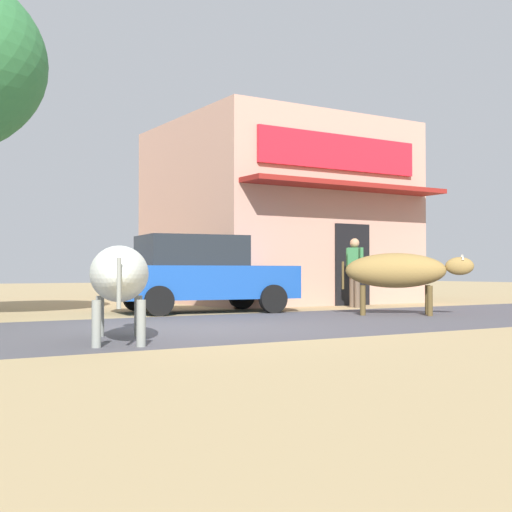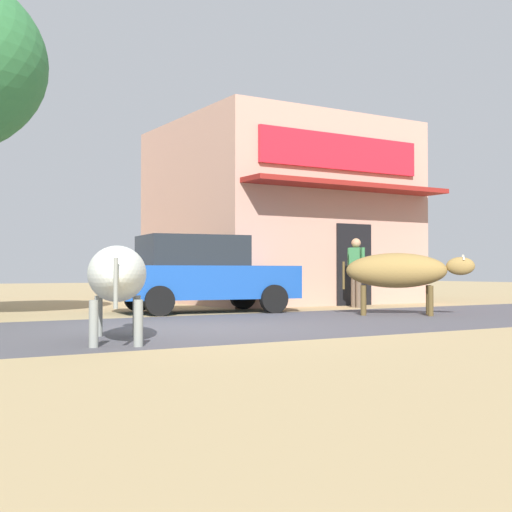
% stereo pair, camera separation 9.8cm
% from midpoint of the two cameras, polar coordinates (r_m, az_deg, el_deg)
% --- Properties ---
extents(ground, '(80.00, 80.00, 0.00)m').
position_cam_midpoint_polar(ground, '(11.19, -5.78, -5.78)').
color(ground, tan).
extents(asphalt_road, '(72.00, 5.21, 0.00)m').
position_cam_midpoint_polar(asphalt_road, '(11.19, -5.78, -5.77)').
color(asphalt_road, '#4B4A50').
rests_on(asphalt_road, ground).
extents(storefront_right_club, '(6.16, 6.70, 5.02)m').
position_cam_midpoint_polar(storefront_right_club, '(20.49, 1.55, 3.35)').
color(storefront_right_club, tan).
rests_on(storefront_right_club, ground).
extents(parked_hatchback_car, '(4.02, 2.29, 1.64)m').
position_cam_midpoint_polar(parked_hatchback_car, '(15.16, -4.74, -1.39)').
color(parked_hatchback_car, '#19489B').
rests_on(parked_hatchback_car, ground).
extents(cow_near_brown, '(1.46, 2.71, 1.21)m').
position_cam_midpoint_polar(cow_near_brown, '(9.17, -11.29, -1.47)').
color(cow_near_brown, silver).
rests_on(cow_near_brown, ground).
extents(cow_far_dark, '(2.26, 2.06, 1.25)m').
position_cam_midpoint_polar(cow_far_dark, '(14.50, 11.26, -1.20)').
color(cow_far_dark, olive).
rests_on(cow_far_dark, ground).
extents(pedestrian_by_shop, '(0.48, 0.61, 1.68)m').
position_cam_midpoint_polar(pedestrian_by_shop, '(17.27, 7.82, -0.87)').
color(pedestrian_by_shop, brown).
rests_on(pedestrian_by_shop, ground).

